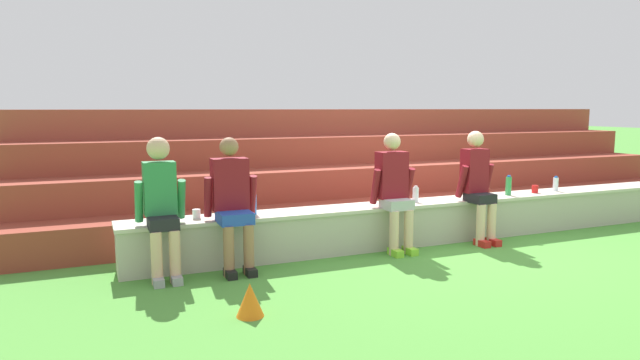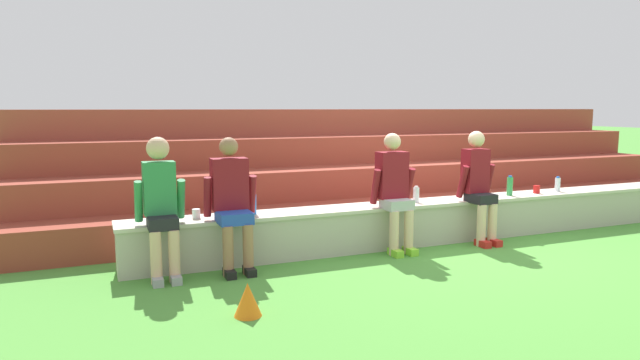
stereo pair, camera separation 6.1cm
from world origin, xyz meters
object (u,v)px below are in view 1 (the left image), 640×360
Objects in this scene: water_bottle_mid_left at (508,186)px; person_left_of_center at (232,200)px; plastic_cup_left_end at (196,214)px; plastic_cup_right_end at (535,189)px; person_far_left at (161,203)px; water_bottle_near_right at (416,194)px; water_bottle_near_left at (254,204)px; person_center at (394,189)px; water_bottle_center_gap at (556,184)px; person_right_of_center at (478,184)px; sports_cone at (250,300)px.

person_left_of_center is at bearing -176.94° from water_bottle_mid_left.
plastic_cup_left_end is (-4.19, 0.05, -0.08)m from water_bottle_mid_left.
person_left_of_center reaches higher than plastic_cup_right_end.
person_left_of_center is at bearing -0.48° from person_far_left.
water_bottle_near_right is at bearing 179.07° from water_bottle_mid_left.
person_center is at bearing -8.16° from water_bottle_near_left.
plastic_cup_left_end is at bearing 173.56° from person_center.
person_left_of_center is 1.95m from person_center.
water_bottle_center_gap is 0.87× the size of water_bottle_near_left.
person_right_of_center reaches higher than water_bottle_near_right.
person_far_left is at bearing -177.64° from plastic_cup_right_end.
person_far_left reaches higher than plastic_cup_right_end.
water_bottle_center_gap is 4.44m from water_bottle_near_left.
plastic_cup_right_end is 0.39× the size of sports_cone.
person_left_of_center is 3.86m from water_bottle_mid_left.
water_bottle_near_right is (2.40, 0.23, -0.12)m from person_left_of_center.
water_bottle_center_gap is 1.96× the size of plastic_cup_right_end.
person_right_of_center is 2.86m from water_bottle_near_left.
plastic_cup_right_end is at bearing 2.83° from person_left_of_center.
water_bottle_mid_left is at bearing 3.06° from person_left_of_center.
person_far_left reaches higher than water_bottle_center_gap.
person_center reaches higher than water_bottle_mid_left.
sports_cone is (-4.95, -1.59, -0.49)m from water_bottle_center_gap.
person_far_left is 0.72m from person_left_of_center.
water_bottle_center_gap is 0.79× the size of water_bottle_mid_left.
water_bottle_mid_left is 4.38m from sports_cone.
water_bottle_center_gap is 5.22m from sports_cone.
person_left_of_center is 0.45m from plastic_cup_left_end.
person_far_left reaches higher than sports_cone.
person_far_left is 14.01× the size of plastic_cup_left_end.
water_bottle_mid_left is at bearing 21.00° from sports_cone.
water_bottle_near_left is at bearing 179.63° from plastic_cup_right_end.
person_center is at bearing 0.09° from person_left_of_center.
person_right_of_center is 0.75m from water_bottle_mid_left.
person_right_of_center is at bearing -1.41° from person_center.
plastic_cup_right_end is (4.34, 0.21, -0.17)m from person_left_of_center.
water_bottle_mid_left is (-0.88, -0.03, 0.03)m from water_bottle_center_gap.
person_right_of_center is 5.77× the size of water_bottle_near_left.
plastic_cup_right_end is (1.94, -0.02, -0.04)m from water_bottle_near_right.
person_right_of_center is (3.15, -0.03, 0.00)m from person_left_of_center.
person_right_of_center is 5.04× the size of sports_cone.
person_right_of_center is 0.81m from water_bottle_near_right.
person_center is at bearing -174.95° from plastic_cup_right_end.
water_bottle_mid_left is (1.90, 0.20, -0.10)m from person_center.
water_bottle_near_left is at bearing 72.42° from sports_cone.
water_bottle_mid_left is at bearing -0.93° from water_bottle_near_right.
sports_cone is (-4.06, -1.56, -0.51)m from water_bottle_mid_left.
person_right_of_center reaches higher than water_bottle_near_left.
water_bottle_center_gap is at bearing 0.23° from water_bottle_near_right.
person_center is at bearing -6.44° from plastic_cup_left_end.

